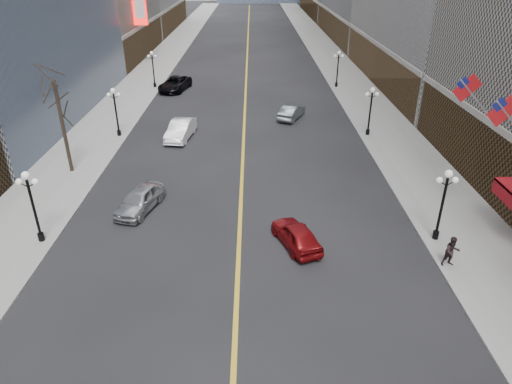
{
  "coord_description": "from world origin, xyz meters",
  "views": [
    {
      "loc": [
        0.81,
        7.02,
        15.25
      ],
      "look_at": [
        0.95,
        23.35,
        6.79
      ],
      "focal_mm": 32.0,
      "sensor_mm": 36.0,
      "label": 1
    }
  ],
  "objects_px": {
    "streetlamp_east_3": "(338,65)",
    "car_nb_near": "(140,200)",
    "car_sb_mid": "(296,235)",
    "streetlamp_west_2": "(115,107)",
    "streetlamp_east_2": "(371,106)",
    "streetlamp_east_1": "(444,198)",
    "car_nb_mid": "(181,130)",
    "streetlamp_west_1": "(32,200)",
    "streetlamp_west_3": "(153,65)",
    "car_nb_far": "(175,84)",
    "car_sb_far": "(292,112)"
  },
  "relations": [
    {
      "from": "streetlamp_east_3",
      "to": "car_nb_near",
      "type": "relative_size",
      "value": 0.97
    },
    {
      "from": "streetlamp_east_3",
      "to": "car_sb_mid",
      "type": "relative_size",
      "value": 1.05
    },
    {
      "from": "streetlamp_west_2",
      "to": "streetlamp_east_2",
      "type": "bearing_deg",
      "value": 0.0
    },
    {
      "from": "streetlamp_east_1",
      "to": "car_sb_mid",
      "type": "relative_size",
      "value": 1.05
    },
    {
      "from": "streetlamp_east_1",
      "to": "car_sb_mid",
      "type": "distance_m",
      "value": 8.72
    },
    {
      "from": "streetlamp_west_2",
      "to": "car_nb_mid",
      "type": "relative_size",
      "value": 0.87
    },
    {
      "from": "streetlamp_west_1",
      "to": "car_sb_mid",
      "type": "height_order",
      "value": "streetlamp_west_1"
    },
    {
      "from": "streetlamp_west_2",
      "to": "car_nb_near",
      "type": "distance_m",
      "value": 15.14
    },
    {
      "from": "streetlamp_east_2",
      "to": "streetlamp_west_2",
      "type": "bearing_deg",
      "value": 180.0
    },
    {
      "from": "streetlamp_east_2",
      "to": "streetlamp_west_1",
      "type": "bearing_deg",
      "value": -142.67
    },
    {
      "from": "streetlamp_east_3",
      "to": "car_sb_mid",
      "type": "xyz_separation_m",
      "value": [
        -8.43,
        -36.43,
        -2.17
      ]
    },
    {
      "from": "streetlamp_east_2",
      "to": "car_sb_mid",
      "type": "bearing_deg",
      "value": -114.57
    },
    {
      "from": "streetlamp_east_2",
      "to": "car_nb_mid",
      "type": "height_order",
      "value": "streetlamp_east_2"
    },
    {
      "from": "streetlamp_west_3",
      "to": "car_nb_mid",
      "type": "relative_size",
      "value": 0.87
    },
    {
      "from": "car_sb_mid",
      "to": "car_nb_near",
      "type": "bearing_deg",
      "value": -44.04
    },
    {
      "from": "streetlamp_east_1",
      "to": "streetlamp_west_2",
      "type": "distance_m",
      "value": 29.68
    },
    {
      "from": "car_nb_near",
      "to": "car_nb_mid",
      "type": "height_order",
      "value": "car_nb_mid"
    },
    {
      "from": "streetlamp_east_3",
      "to": "car_nb_far",
      "type": "height_order",
      "value": "streetlamp_east_3"
    },
    {
      "from": "streetlamp_west_3",
      "to": "car_sb_mid",
      "type": "distance_m",
      "value": 39.53
    },
    {
      "from": "car_nb_mid",
      "to": "car_nb_far",
      "type": "bearing_deg",
      "value": 108.25
    },
    {
      "from": "streetlamp_west_1",
      "to": "streetlamp_west_3",
      "type": "distance_m",
      "value": 36.0
    },
    {
      "from": "car_nb_near",
      "to": "streetlamp_east_2",
      "type": "bearing_deg",
      "value": 53.57
    },
    {
      "from": "streetlamp_west_2",
      "to": "car_nb_mid",
      "type": "bearing_deg",
      "value": -4.75
    },
    {
      "from": "streetlamp_east_2",
      "to": "streetlamp_west_2",
      "type": "relative_size",
      "value": 1.0
    },
    {
      "from": "car_nb_far",
      "to": "streetlamp_west_3",
      "type": "bearing_deg",
      "value": 169.89
    },
    {
      "from": "streetlamp_west_1",
      "to": "streetlamp_west_2",
      "type": "height_order",
      "value": "same"
    },
    {
      "from": "streetlamp_west_2",
      "to": "car_nb_far",
      "type": "bearing_deg",
      "value": 80.56
    },
    {
      "from": "streetlamp_west_3",
      "to": "car_sb_mid",
      "type": "height_order",
      "value": "streetlamp_west_3"
    },
    {
      "from": "streetlamp_west_2",
      "to": "car_sb_far",
      "type": "distance_m",
      "value": 17.7
    },
    {
      "from": "streetlamp_west_2",
      "to": "car_sb_far",
      "type": "relative_size",
      "value": 0.99
    },
    {
      "from": "car_sb_mid",
      "to": "streetlamp_east_3",
      "type": "bearing_deg",
      "value": -123.93
    },
    {
      "from": "streetlamp_east_2",
      "to": "streetlamp_east_1",
      "type": "bearing_deg",
      "value": -90.0
    },
    {
      "from": "streetlamp_west_1",
      "to": "car_sb_far",
      "type": "height_order",
      "value": "streetlamp_west_1"
    },
    {
      "from": "streetlamp_east_3",
      "to": "car_nb_mid",
      "type": "xyz_separation_m",
      "value": [
        -17.68,
        -18.49,
        -2.05
      ]
    },
    {
      "from": "streetlamp_west_1",
      "to": "car_nb_mid",
      "type": "distance_m",
      "value": 18.6
    },
    {
      "from": "car_nb_near",
      "to": "car_sb_far",
      "type": "bearing_deg",
      "value": 75.19
    },
    {
      "from": "car_sb_mid",
      "to": "car_sb_far",
      "type": "height_order",
      "value": "car_sb_far"
    },
    {
      "from": "car_sb_far",
      "to": "streetlamp_west_1",
      "type": "bearing_deg",
      "value": 78.33
    },
    {
      "from": "streetlamp_west_1",
      "to": "streetlamp_west_3",
      "type": "relative_size",
      "value": 1.0
    },
    {
      "from": "streetlamp_west_1",
      "to": "car_sb_far",
      "type": "relative_size",
      "value": 0.99
    },
    {
      "from": "streetlamp_east_1",
      "to": "streetlamp_east_3",
      "type": "bearing_deg",
      "value": 90.0
    },
    {
      "from": "streetlamp_east_1",
      "to": "streetlamp_west_2",
      "type": "height_order",
      "value": "same"
    },
    {
      "from": "streetlamp_east_3",
      "to": "car_nb_far",
      "type": "xyz_separation_m",
      "value": [
        -20.8,
        -1.16,
        -2.05
      ]
    },
    {
      "from": "streetlamp_east_3",
      "to": "streetlamp_west_3",
      "type": "xyz_separation_m",
      "value": [
        -23.6,
        0.0,
        0.0
      ]
    },
    {
      "from": "streetlamp_west_1",
      "to": "car_nb_near",
      "type": "xyz_separation_m",
      "value": [
        5.06,
        3.88,
        -2.11
      ]
    },
    {
      "from": "streetlamp_west_1",
      "to": "car_nb_far",
      "type": "relative_size",
      "value": 0.74
    },
    {
      "from": "streetlamp_east_2",
      "to": "car_sb_mid",
      "type": "relative_size",
      "value": 1.05
    },
    {
      "from": "streetlamp_east_3",
      "to": "streetlamp_west_2",
      "type": "relative_size",
      "value": 1.0
    },
    {
      "from": "car_nb_far",
      "to": "car_sb_mid",
      "type": "distance_m",
      "value": 37.38
    },
    {
      "from": "car_nb_near",
      "to": "car_nb_mid",
      "type": "distance_m",
      "value": 13.65
    }
  ]
}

